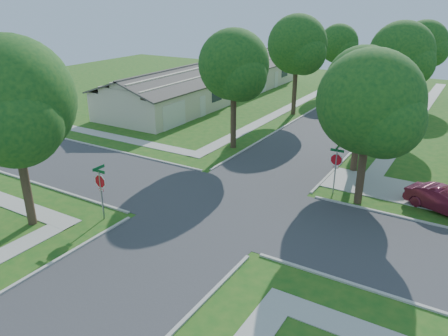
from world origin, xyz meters
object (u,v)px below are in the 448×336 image
Objects in this scene: tree_w_near at (234,68)px; house_nw_far at (246,74)px; stop_sign_sw at (100,184)px; car_driveway at (444,200)px; tree_e_near at (364,88)px; tree_w_mid at (298,47)px; tree_ne_corner at (371,107)px; car_curb_west at (363,88)px; car_curb_east at (382,110)px; tree_e_mid at (402,57)px; tree_w_far at (339,46)px; house_nw_near at (166,98)px; tree_e_far at (424,46)px; stop_sign_ne at (336,162)px; tree_sw_corner at (12,105)px.

tree_w_near is 0.66× the size of house_nw_far.
stop_sign_sw reaches higher than car_driveway.
tree_w_mid reaches higher than tree_e_near.
tree_ne_corner reaches higher than house_nw_far.
car_driveway is 30.84m from car_curb_west.
car_curb_east is (-1.55, 14.97, -4.87)m from tree_e_near.
car_curb_west reaches higher than car_driveway.
tree_ne_corner is (1.60, -16.80, -0.66)m from tree_e_mid.
car_curb_west is (3.45, 0.01, -4.76)m from tree_w_far.
car_curb_east is (7.90, 28.67, -1.26)m from stop_sign_sw.
house_nw_near is at bearing -120.82° from tree_w_far.
tree_ne_corner is 2.16× the size of car_driveway.
tree_e_near reaches higher than car_curb_east.
tree_ne_corner is 0.64× the size of house_nw_near.
tree_e_far is 0.97× the size of tree_w_near.
tree_w_near reaches higher than tree_e_far.
tree_w_near is at bearing 155.26° from stop_sign_ne.
tree_e_mid is 1.03× the size of tree_w_near.
tree_ne_corner reaches higher than car_curb_west.
tree_ne_corner reaches higher than stop_sign_ne.
tree_w_mid is 28.14m from tree_sw_corner.
tree_e_near reaches higher than tree_w_far.
stop_sign_sw is 0.58× the size of car_curb_west.
tree_e_far is 11.41m from car_curb_east.
tree_e_mid is 0.68× the size of house_nw_near.
tree_w_far is at bearing 121.91° from car_curb_east.
car_curb_east is at bearing 20.73° from tree_w_mid.
tree_e_far is at bearing 76.27° from stop_sign_sw.
tree_e_near is 0.95× the size of tree_e_far.
stop_sign_ne is at bearing -90.20° from tree_e_mid.
tree_w_mid reaches higher than house_nw_far.
car_curb_west is at bearing 52.12° from house_nw_near.
house_nw_near is (-11.34, -19.01, -3.99)m from tree_w_far.
tree_sw_corner is 24.07m from house_nw_near.
car_curb_west is (3.44, 25.01, -5.37)m from tree_w_near.
tree_e_mid is at bearing -68.44° from car_curb_east.
tree_sw_corner reaches higher than tree_w_near.
tree_e_mid reaches higher than tree_e_far.
tree_e_mid is 1.06× the size of tree_e_far.
house_nw_far is 14.95m from car_curb_west.
stop_sign_sw is at bearing -90.07° from tree_w_far.
tree_sw_corner is at bearing -115.09° from car_curb_east.
car_driveway is (5.81, -3.51, -4.98)m from tree_e_near.
tree_w_mid reaches higher than tree_ne_corner.
tree_w_mid is 0.70× the size of house_nw_near.
tree_e_near is 25.00m from tree_e_far.
tree_e_near is at bearing -90.00° from tree_e_far.
tree_w_near is 0.94× the size of tree_sw_corner.
tree_ne_corner is at bearing -16.55° from stop_sign_ne.
tree_e_mid is at bearing 66.47° from tree_sw_corner.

